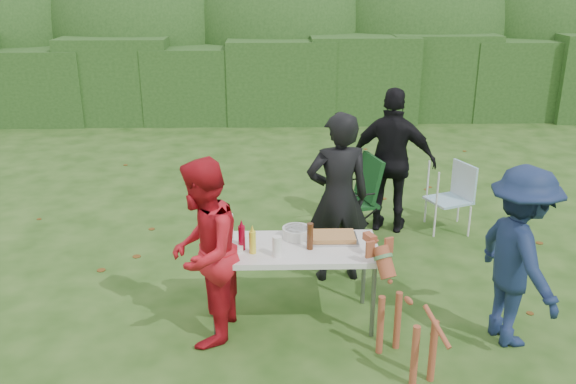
{
  "coord_description": "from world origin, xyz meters",
  "views": [
    {
      "loc": [
        -0.19,
        -4.95,
        3.02
      ],
      "look_at": [
        -0.04,
        0.59,
        1.0
      ],
      "focal_mm": 38.0,
      "sensor_mm": 36.0,
      "label": 1
    }
  ],
  "objects_px": {
    "lawn_chair": "(449,197)",
    "paper_towel_roll": "(227,228)",
    "beer_bottle": "(310,236)",
    "dog": "(407,317)",
    "mustard_bottle": "(253,242)",
    "person_cook": "(338,198)",
    "person_red_jacket": "(203,253)",
    "child": "(519,257)",
    "person_black_puffy": "(392,161)",
    "ketchup_bottle": "(242,238)",
    "camping_chair": "(351,198)",
    "folding_table": "(293,252)"
  },
  "relations": [
    {
      "from": "lawn_chair",
      "to": "paper_towel_roll",
      "type": "distance_m",
      "value": 3.23
    },
    {
      "from": "beer_bottle",
      "to": "paper_towel_roll",
      "type": "height_order",
      "value": "paper_towel_roll"
    },
    {
      "from": "dog",
      "to": "mustard_bottle",
      "type": "bearing_deg",
      "value": 41.47
    },
    {
      "from": "person_cook",
      "to": "mustard_bottle",
      "type": "relative_size",
      "value": 8.81
    },
    {
      "from": "person_red_jacket",
      "to": "dog",
      "type": "height_order",
      "value": "person_red_jacket"
    },
    {
      "from": "lawn_chair",
      "to": "person_cook",
      "type": "bearing_deg",
      "value": 17.3
    },
    {
      "from": "person_red_jacket",
      "to": "child",
      "type": "bearing_deg",
      "value": 96.64
    },
    {
      "from": "beer_bottle",
      "to": "person_black_puffy",
      "type": "bearing_deg",
      "value": 62.18
    },
    {
      "from": "mustard_bottle",
      "to": "ketchup_bottle",
      "type": "height_order",
      "value": "ketchup_bottle"
    },
    {
      "from": "beer_bottle",
      "to": "paper_towel_roll",
      "type": "bearing_deg",
      "value": 166.97
    },
    {
      "from": "person_red_jacket",
      "to": "beer_bottle",
      "type": "height_order",
      "value": "person_red_jacket"
    },
    {
      "from": "person_cook",
      "to": "paper_towel_roll",
      "type": "height_order",
      "value": "person_cook"
    },
    {
      "from": "camping_chair",
      "to": "mustard_bottle",
      "type": "bearing_deg",
      "value": 45.77
    },
    {
      "from": "child",
      "to": "beer_bottle",
      "type": "height_order",
      "value": "child"
    },
    {
      "from": "child",
      "to": "folding_table",
      "type": "bearing_deg",
      "value": 68.26
    },
    {
      "from": "ketchup_bottle",
      "to": "child",
      "type": "bearing_deg",
      "value": -7.51
    },
    {
      "from": "dog",
      "to": "beer_bottle",
      "type": "distance_m",
      "value": 1.07
    },
    {
      "from": "folding_table",
      "to": "beer_bottle",
      "type": "bearing_deg",
      "value": -20.78
    },
    {
      "from": "folding_table",
      "to": "ketchup_bottle",
      "type": "distance_m",
      "value": 0.48
    },
    {
      "from": "person_cook",
      "to": "person_black_puffy",
      "type": "xyz_separation_m",
      "value": [
        0.78,
        1.24,
        -0.0
      ]
    },
    {
      "from": "person_black_puffy",
      "to": "child",
      "type": "height_order",
      "value": "person_black_puffy"
    },
    {
      "from": "person_cook",
      "to": "dog",
      "type": "distance_m",
      "value": 1.64
    },
    {
      "from": "person_red_jacket",
      "to": "camping_chair",
      "type": "xyz_separation_m",
      "value": [
        1.5,
        2.11,
        -0.31
      ]
    },
    {
      "from": "person_red_jacket",
      "to": "folding_table",
      "type": "bearing_deg",
      "value": 117.43
    },
    {
      "from": "person_cook",
      "to": "person_red_jacket",
      "type": "height_order",
      "value": "person_cook"
    },
    {
      "from": "mustard_bottle",
      "to": "dog",
      "type": "bearing_deg",
      "value": -25.8
    },
    {
      "from": "camping_chair",
      "to": "child",
      "type": "bearing_deg",
      "value": 101.63
    },
    {
      "from": "dog",
      "to": "person_black_puffy",
      "type": "bearing_deg",
      "value": -30.52
    },
    {
      "from": "person_red_jacket",
      "to": "person_black_puffy",
      "type": "height_order",
      "value": "person_black_puffy"
    },
    {
      "from": "person_cook",
      "to": "mustard_bottle",
      "type": "distance_m",
      "value": 1.25
    },
    {
      "from": "folding_table",
      "to": "mustard_bottle",
      "type": "xyz_separation_m",
      "value": [
        -0.35,
        -0.12,
        0.15
      ]
    },
    {
      "from": "lawn_chair",
      "to": "mustard_bottle",
      "type": "bearing_deg",
      "value": 20.98
    },
    {
      "from": "folding_table",
      "to": "lawn_chair",
      "type": "relative_size",
      "value": 1.79
    },
    {
      "from": "paper_towel_roll",
      "to": "person_red_jacket",
      "type": "bearing_deg",
      "value": -114.95
    },
    {
      "from": "ketchup_bottle",
      "to": "person_red_jacket",
      "type": "bearing_deg",
      "value": -146.58
    },
    {
      "from": "camping_chair",
      "to": "paper_towel_roll",
      "type": "xyz_separation_m",
      "value": [
        -1.33,
        -1.74,
        0.37
      ]
    },
    {
      "from": "child",
      "to": "dog",
      "type": "distance_m",
      "value": 1.1
    },
    {
      "from": "person_red_jacket",
      "to": "person_black_puffy",
      "type": "xyz_separation_m",
      "value": [
        2.01,
        2.31,
        0.07
      ]
    },
    {
      "from": "child",
      "to": "beer_bottle",
      "type": "distance_m",
      "value": 1.74
    },
    {
      "from": "lawn_chair",
      "to": "beer_bottle",
      "type": "bearing_deg",
      "value": 26.91
    },
    {
      "from": "person_cook",
      "to": "dog",
      "type": "xyz_separation_m",
      "value": [
        0.4,
        -1.53,
        -0.42
      ]
    },
    {
      "from": "mustard_bottle",
      "to": "paper_towel_roll",
      "type": "height_order",
      "value": "paper_towel_roll"
    },
    {
      "from": "lawn_chair",
      "to": "mustard_bottle",
      "type": "relative_size",
      "value": 4.18
    },
    {
      "from": "folding_table",
      "to": "dog",
      "type": "bearing_deg",
      "value": -39.27
    },
    {
      "from": "folding_table",
      "to": "mustard_bottle",
      "type": "distance_m",
      "value": 0.4
    },
    {
      "from": "ketchup_bottle",
      "to": "dog",
      "type": "bearing_deg",
      "value": -26.76
    },
    {
      "from": "folding_table",
      "to": "child",
      "type": "xyz_separation_m",
      "value": [
        1.86,
        -0.35,
        0.1
      ]
    },
    {
      "from": "lawn_chair",
      "to": "child",
      "type": "bearing_deg",
      "value": 65.48
    },
    {
      "from": "person_cook",
      "to": "ketchup_bottle",
      "type": "height_order",
      "value": "person_cook"
    },
    {
      "from": "dog",
      "to": "folding_table",
      "type": "bearing_deg",
      "value": 28.0
    }
  ]
}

